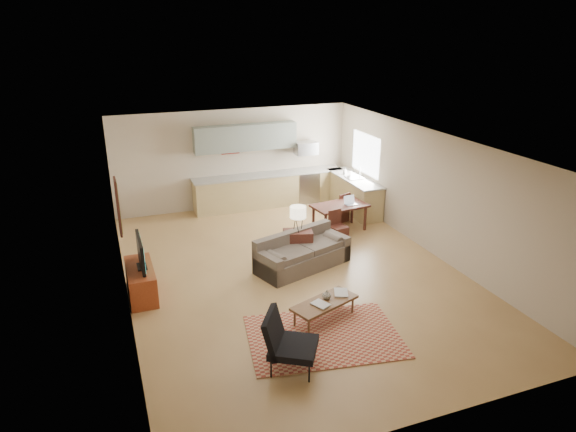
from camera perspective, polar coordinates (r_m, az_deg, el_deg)
name	(u,v)px	position (r m, az deg, el deg)	size (l,w,h in m)	color
room	(293,211)	(10.05, 0.60, 0.51)	(9.00, 9.00, 9.00)	#9F7847
kitchen_counter_back	(269,190)	(14.35, -2.09, 2.94)	(4.26, 0.64, 0.92)	tan
kitchen_counter_right	(354,194)	(14.08, 7.32, 2.44)	(0.64, 2.26, 0.92)	tan
kitchen_range	(306,186)	(14.72, 1.98, 3.36)	(0.62, 0.62, 0.90)	#A5A8AD
kitchen_microwave	(306,148)	(14.45, 2.00, 7.55)	(0.62, 0.40, 0.35)	#A5A8AD
upper_cabinets	(246,137)	(13.94, -4.73, 8.70)	(2.80, 0.34, 0.70)	gray
window_right	(366,154)	(13.93, 8.62, 6.84)	(0.02, 1.40, 1.05)	white
wall_art_left	(118,207)	(10.23, -18.33, 0.98)	(0.06, 0.42, 1.10)	olive
triptych	(230,145)	(14.01, -6.46, 7.86)	(1.70, 0.04, 0.50)	beige
rug	(324,336)	(8.62, 3.99, -13.19)	(2.44, 1.69, 0.02)	#973529
sofa	(303,251)	(10.69, 1.66, -3.93)	(2.10, 0.91, 0.73)	brown
coffee_table	(324,311)	(8.96, 4.05, -10.45)	(1.21, 0.48, 0.37)	#54361D
book_a	(316,307)	(8.69, 3.17, -10.04)	(0.32, 0.36, 0.03)	maroon
book_b	(334,293)	(9.14, 5.16, -8.47)	(0.34, 0.39, 0.02)	navy
vase	(327,294)	(8.92, 4.32, -8.69)	(0.19, 0.19, 0.16)	black
armchair	(294,342)	(7.69, 0.62, -13.86)	(0.78, 0.78, 0.89)	black
tv_credenza	(141,281)	(10.03, -16.02, -6.99)	(0.48, 1.25, 0.58)	maroon
tv	(140,253)	(9.79, -16.07, -3.94)	(0.10, 0.96, 0.58)	black
console_table	(298,246)	(10.96, 1.10, -3.36)	(0.60, 0.40, 0.70)	#3A1913
table_lamp	(298,218)	(10.72, 1.12, -0.27)	(0.34, 0.34, 0.56)	beige
dining_table	(339,218)	(12.66, 5.72, -0.18)	(1.32, 0.76, 0.67)	#3A1913
dining_chair_near	(339,227)	(12.00, 5.64, -1.17)	(0.36, 0.37, 0.75)	#3A1913
dining_chair_far	(340,206)	(13.30, 5.80, 1.08)	(0.37, 0.39, 0.77)	#3A1913
laptop	(351,201)	(12.55, 7.05, 1.72)	(0.28, 0.21, 0.21)	#A5A8AD
soap_bottle	(345,171)	(14.20, 6.36, 4.98)	(0.10, 0.10, 0.19)	beige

